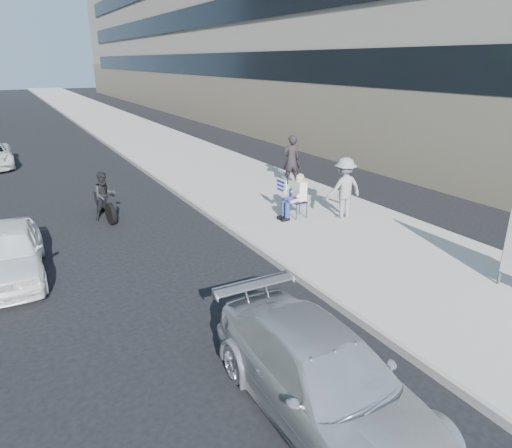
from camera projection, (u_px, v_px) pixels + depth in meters
ground at (267, 323)px, 8.25m from camera, size 160.00×160.00×0.00m
near_sidewalk at (152, 141)px, 26.50m from camera, size 5.00×120.00×0.15m
seated_protester at (295, 194)px, 13.10m from camera, size 0.83×1.12×1.31m
jogger at (344, 188)px, 13.09m from camera, size 1.16×0.70×1.76m
pedestrian_woman at (291, 160)px, 16.74m from camera, size 0.73×0.56×1.79m
parked_sedan at (323, 377)px, 5.95m from camera, size 1.69×4.07×1.18m
white_sedan_near at (8, 252)px, 9.81m from camera, size 1.61×3.55×1.18m
motorcycle at (105, 198)px, 13.54m from camera, size 0.75×2.05×1.42m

